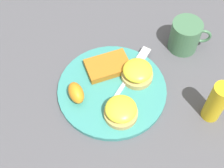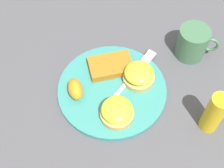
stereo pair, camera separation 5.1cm
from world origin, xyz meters
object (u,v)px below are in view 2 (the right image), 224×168
object	(u,v)px
cup	(193,43)
fork	(133,75)
orange_wedge	(75,89)
condiment_bottle	(214,113)
hashbrown_patty	(111,66)
sandwich_benedict_right	(139,75)
sandwich_benedict_left	(117,111)

from	to	relation	value
cup	fork	bearing A→B (deg)	-138.73
orange_wedge	condiment_bottle	xyz separation A→B (m)	(0.33, -0.00, 0.03)
fork	condiment_bottle	bearing A→B (deg)	-24.56
hashbrown_patty	orange_wedge	xyz separation A→B (m)	(-0.07, -0.10, 0.01)
sandwich_benedict_right	fork	bearing A→B (deg)	146.19
orange_wedge	fork	xyz separation A→B (m)	(0.13, 0.09, -0.02)
fork	condiment_bottle	xyz separation A→B (m)	(0.20, -0.09, 0.05)
fork	condiment_bottle	world-z (taller)	condiment_bottle
sandwich_benedict_right	orange_wedge	xyz separation A→B (m)	(-0.15, -0.08, -0.00)
sandwich_benedict_left	cup	size ratio (longest dim) A/B	0.74
sandwich_benedict_right	hashbrown_patty	xyz separation A→B (m)	(-0.08, 0.02, -0.01)
cup	sandwich_benedict_left	bearing A→B (deg)	-121.84
hashbrown_patty	fork	size ratio (longest dim) A/B	0.53
hashbrown_patty	sandwich_benedict_left	bearing A→B (deg)	-70.38
hashbrown_patty	sandwich_benedict_right	bearing A→B (deg)	-14.20
hashbrown_patty	fork	distance (m)	0.07
condiment_bottle	hashbrown_patty	bearing A→B (deg)	158.99
sandwich_benedict_right	cup	distance (m)	0.18
sandwich_benedict_right	cup	world-z (taller)	cup
hashbrown_patty	cup	size ratio (longest dim) A/B	1.01
sandwich_benedict_left	orange_wedge	xyz separation A→B (m)	(-0.12, 0.04, -0.00)
cup	orange_wedge	bearing A→B (deg)	-141.93
sandwich_benedict_right	orange_wedge	distance (m)	0.17
sandwich_benedict_left	sandwich_benedict_right	world-z (taller)	same
orange_wedge	condiment_bottle	world-z (taller)	condiment_bottle
fork	hashbrown_patty	bearing A→B (deg)	171.28
sandwich_benedict_left	orange_wedge	bearing A→B (deg)	162.16
fork	cup	world-z (taller)	cup
condiment_bottle	sandwich_benedict_left	bearing A→B (deg)	-171.36
hashbrown_patty	cup	bearing A→B (deg)	28.81
hashbrown_patty	orange_wedge	world-z (taller)	orange_wedge
hashbrown_patty	fork	bearing A→B (deg)	-8.72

